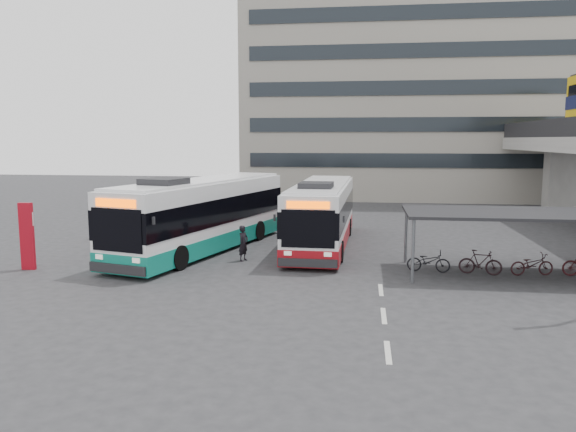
# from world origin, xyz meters

# --- Properties ---
(ground) EXTENTS (120.00, 120.00, 0.00)m
(ground) POSITION_xyz_m (0.00, 0.00, 0.00)
(ground) COLOR #28282B
(ground) RESTS_ON ground
(bike_shelter) EXTENTS (10.00, 4.00, 2.54)m
(bike_shelter) POSITION_xyz_m (8.50, 3.00, 1.52)
(bike_shelter) COLOR #595B60
(bike_shelter) RESTS_ON ground
(office_block) EXTENTS (30.00, 15.00, 25.00)m
(office_block) POSITION_xyz_m (6.00, 36.00, 12.50)
(office_block) COLOR gray
(office_block) RESTS_ON ground
(road_markings) EXTENTS (0.15, 7.60, 0.01)m
(road_markings) POSITION_xyz_m (2.50, -3.00, 0.01)
(road_markings) COLOR beige
(road_markings) RESTS_ON ground
(bus_main) EXTENTS (2.84, 11.75, 3.45)m
(bus_main) POSITION_xyz_m (-0.21, 8.14, 1.60)
(bus_main) COLOR white
(bus_main) RESTS_ON ground
(bus_teal) EXTENTS (5.90, 12.84, 3.72)m
(bus_teal) POSITION_xyz_m (-5.85, 6.22, 1.73)
(bus_teal) COLOR white
(bus_teal) RESTS_ON ground
(pedestrian) EXTENTS (0.57, 0.68, 1.58)m
(pedestrian) POSITION_xyz_m (-3.42, 4.16, 0.79)
(pedestrian) COLOR black
(pedestrian) RESTS_ON ground
(sign_totem_mid) EXTENTS (0.61, 0.23, 2.79)m
(sign_totem_mid) POSITION_xyz_m (-11.92, 1.33, 1.44)
(sign_totem_mid) COLOR #A30A18
(sign_totem_mid) RESTS_ON ground
(sign_totem_north) EXTENTS (0.59, 0.21, 2.71)m
(sign_totem_north) POSITION_xyz_m (-11.97, 9.03, 1.40)
(sign_totem_north) COLOR #A30A18
(sign_totem_north) RESTS_ON ground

